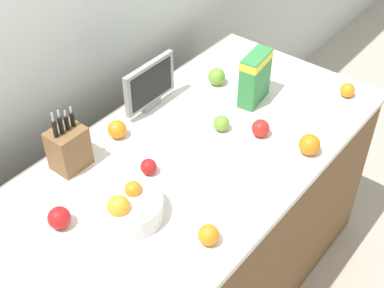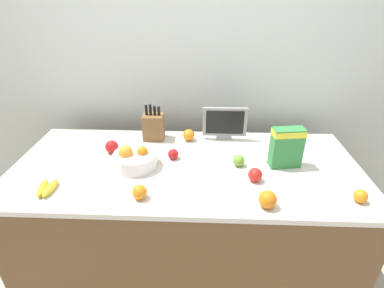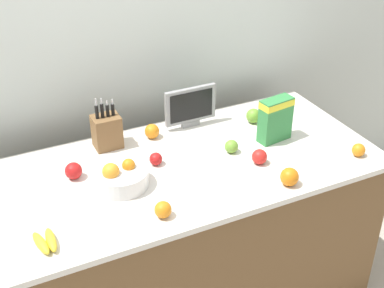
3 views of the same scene
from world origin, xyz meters
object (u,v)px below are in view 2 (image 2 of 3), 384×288
Objects in this scene: banana_bunch at (46,188)px; apple_rear at (173,154)px; orange_front_left at (361,196)px; orange_near_bowl at (268,199)px; apple_by_knife_block at (239,161)px; cereal_box at (287,146)px; orange_mid_left at (188,135)px; knife_block at (154,126)px; apple_leftmost at (255,175)px; fruit_bowl at (135,159)px; small_monitor at (225,123)px; apple_middle at (277,143)px; orange_mid_right at (140,192)px; apple_near_bananas at (112,147)px.

apple_rear is (0.62, 0.35, 0.01)m from banana_bunch.
banana_bunch is 1.58m from orange_front_left.
apple_by_knife_block is at bearing 105.65° from orange_near_bowl.
orange_mid_left is (-0.58, 0.30, -0.09)m from cereal_box.
cereal_box reaches higher than apple_rear.
knife_block is 0.78m from banana_bunch.
fruit_bowl is at bearing 169.99° from apple_leftmost.
small_monitor is 1.24× the size of cereal_box.
small_monitor reaches higher than apple_middle.
fruit_bowl is 2.90× the size of orange_near_bowl.
orange_near_bowl reaches higher than orange_mid_right.
apple_by_knife_block is 0.91× the size of apple_leftmost.
orange_mid_left reaches higher than orange_front_left.
fruit_bowl is at bearing -130.38° from orange_mid_left.
fruit_bowl is 1.63× the size of banana_bunch.
orange_near_bowl is at bearing -172.92° from orange_front_left.
apple_leftmost is 0.91m from apple_near_bananas.
cereal_box is at bearing -27.42° from orange_mid_left.
cereal_box is 3.70× the size of apple_rear.
fruit_bowl is at bearing 175.15° from cereal_box.
apple_middle reaches higher than banana_bunch.
orange_near_bowl is at bearing -82.57° from apple_leftmost.
orange_front_left is at bearing -13.39° from fruit_bowl.
orange_mid_right is 0.68m from orange_mid_left.
apple_rear is 0.96× the size of orange_front_left.
apple_near_bananas is (-0.79, 0.13, 0.01)m from apple_by_knife_block.
small_monitor is at bearing 134.09° from orange_front_left.
apple_by_knife_block is 0.64m from orange_front_left.
cereal_box is at bearing -44.44° from small_monitor.
knife_block is 4.24× the size of orange_front_left.
orange_near_bowl is at bearing -25.38° from fruit_bowl.
orange_near_bowl is at bearing -58.67° from orange_mid_left.
small_monitor is 0.44m from apple_rear.
apple_middle reaches higher than orange_mid_left.
apple_middle is at bearing 82.11° from cereal_box.
orange_mid_right reaches higher than apple_by_knife_block.
orange_mid_right is at bearing -73.89° from fruit_bowl.
orange_near_bowl is at bearing -105.75° from apple_middle.
apple_rear is at bearing -166.32° from apple_middle.
apple_leftmost is at bearing -37.73° from knife_block.
cereal_box is 1.54× the size of banana_bunch.
apple_middle is (0.27, 0.23, 0.01)m from apple_by_knife_block.
cereal_box reaches higher than apple_by_knife_block.
orange_front_left is at bearing -28.47° from apple_by_knife_block.
small_monitor reaches higher than orange_front_left.
apple_by_knife_block is 0.85× the size of apple_near_bananas.
apple_rear is at bearing 29.54° from banana_bunch.
orange_near_bowl is at bearing -76.56° from small_monitor.
knife_block is 1.13× the size of fruit_bowl.
small_monitor is 0.36m from apple_by_knife_block.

